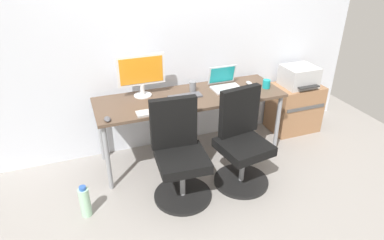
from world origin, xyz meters
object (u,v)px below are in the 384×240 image
(side_cabinet, at_px, (294,107))
(open_laptop, at_px, (225,83))
(desktop_monitor, at_px, (141,73))
(water_bottle_on_floor, at_px, (85,202))
(coffee_mug, at_px, (266,84))
(office_chair_right, at_px, (242,143))
(office_chair_left, at_px, (179,156))
(printer, at_px, (299,76))

(side_cabinet, bearing_deg, open_laptop, -177.08)
(desktop_monitor, bearing_deg, side_cabinet, -1.38)
(water_bottle_on_floor, height_order, coffee_mug, coffee_mug)
(office_chair_right, relative_size, open_laptop, 3.03)
(office_chair_left, height_order, office_chair_right, same)
(printer, bearing_deg, water_bottle_on_floor, -165.23)
(office_chair_left, distance_m, open_laptop, 1.04)
(office_chair_right, xyz_separation_m, water_bottle_on_floor, (-1.49, 0.01, -0.28))
(office_chair_left, xyz_separation_m, open_laptop, (0.74, 0.64, 0.36))
(desktop_monitor, bearing_deg, coffee_mug, -11.42)
(open_laptop, bearing_deg, office_chair_left, -139.00)
(office_chair_right, distance_m, printer, 1.34)
(office_chair_left, xyz_separation_m, side_cabinet, (1.74, 0.69, -0.13))
(open_laptop, bearing_deg, side_cabinet, 2.92)
(water_bottle_on_floor, bearing_deg, desktop_monitor, 45.43)
(office_chair_left, bearing_deg, coffee_mug, 22.45)
(desktop_monitor, distance_m, coffee_mug, 1.33)
(printer, bearing_deg, coffee_mug, -159.86)
(water_bottle_on_floor, distance_m, coffee_mug, 2.16)
(office_chair_right, height_order, printer, office_chair_right)
(open_laptop, distance_m, coffee_mug, 0.45)
(water_bottle_on_floor, bearing_deg, open_laptop, 21.67)
(open_laptop, bearing_deg, printer, 2.87)
(water_bottle_on_floor, xyz_separation_m, coffee_mug, (2.01, 0.47, 0.63))
(office_chair_left, xyz_separation_m, water_bottle_on_floor, (-0.86, 0.01, -0.28))
(side_cabinet, bearing_deg, printer, -90.00)
(water_bottle_on_floor, height_order, desktop_monitor, desktop_monitor)
(coffee_mug, bearing_deg, side_cabinet, 20.22)
(office_chair_left, distance_m, desktop_monitor, 0.93)
(coffee_mug, bearing_deg, printer, 20.14)
(office_chair_left, xyz_separation_m, desktop_monitor, (-0.14, 0.74, 0.55))
(office_chair_left, bearing_deg, office_chair_right, -0.05)
(desktop_monitor, xyz_separation_m, open_laptop, (0.88, -0.10, -0.20))
(open_laptop, bearing_deg, desktop_monitor, 173.74)
(office_chair_right, bearing_deg, coffee_mug, 42.33)
(office_chair_right, height_order, side_cabinet, office_chair_right)
(office_chair_left, relative_size, desktop_monitor, 1.96)
(office_chair_right, height_order, water_bottle_on_floor, office_chair_right)
(office_chair_right, bearing_deg, water_bottle_on_floor, 179.78)
(side_cabinet, height_order, coffee_mug, coffee_mug)
(office_chair_right, distance_m, open_laptop, 0.74)
(office_chair_left, bearing_deg, printer, 21.68)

